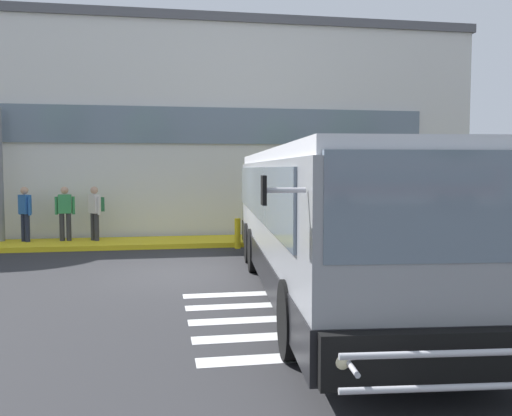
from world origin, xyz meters
TOP-DOWN VIEW (x-y plane):
  - ground_plane at (0.00, 0.00)m, footprint 80.00×90.00m
  - bay_paint_stripes at (2.00, -4.20)m, footprint 4.40×3.96m
  - terminal_building at (-0.69, 11.62)m, footprint 22.85×13.80m
  - boarding_curb at (0.00, 4.80)m, footprint 25.05×2.00m
  - bus_main_foreground at (2.51, -2.54)m, footprint 3.98×11.56m
  - passenger_near_column at (-4.64, 5.14)m, footprint 0.44×0.45m
  - passenger_by_doorway at (-3.47, 5.13)m, footprint 0.59×0.24m
  - passenger_at_curb_edge at (-2.56, 5.04)m, footprint 0.50×0.52m
  - safety_bollard_yellow at (1.67, 3.60)m, footprint 0.18×0.18m

SIDE VIEW (x-z plane):
  - ground_plane at x=0.00m, z-range -0.02..0.00m
  - bay_paint_stripes at x=2.00m, z-range 0.00..0.01m
  - boarding_curb at x=0.00m, z-range 0.00..0.15m
  - safety_bollard_yellow at x=1.67m, z-range 0.00..0.90m
  - passenger_near_column at x=-4.64m, z-range 0.24..1.92m
  - passenger_by_doorway at x=-3.47m, z-range 0.24..1.92m
  - passenger_at_curb_edge at x=-2.56m, z-range 0.28..1.95m
  - bus_main_foreground at x=2.51m, z-range -0.02..2.68m
  - terminal_building at x=-0.69m, z-range -0.01..7.52m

